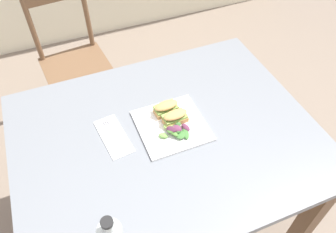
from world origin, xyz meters
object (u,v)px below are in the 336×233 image
Objects in this scene: sandwich_half_front at (175,117)px; sandwich_half_back at (166,108)px; chair_wooden_far at (75,63)px; fork_on_napkin at (112,133)px; dining_table at (166,151)px; plate_lunch at (172,126)px.

sandwich_half_back is (-0.01, 0.06, 0.00)m from sandwich_half_front.
fork_on_napkin is at bearing -87.92° from chair_wooden_far.
chair_wooden_far is at bearing 103.55° from dining_table.
chair_wooden_far reaches higher than plate_lunch.
chair_wooden_far is (-0.24, 0.99, -0.17)m from dining_table.
chair_wooden_far reaches higher than fork_on_napkin.
plate_lunch reaches higher than fork_on_napkin.
dining_table is 11.35× the size of sandwich_half_back.
chair_wooden_far is 0.98m from sandwich_half_back.
sandwich_half_back is at bearing 4.29° from fork_on_napkin.
sandwich_half_front reaches higher than dining_table.
sandwich_half_back is (0.28, -0.88, 0.33)m from chair_wooden_far.
dining_table is 1.41× the size of chair_wooden_far.
sandwich_half_back reaches higher than dining_table.
chair_wooden_far is 0.95m from fork_on_napkin.
plate_lunch is (0.04, 0.03, 0.12)m from dining_table.
dining_table is 0.17m from sandwich_half_front.
sandwich_half_back is at bearing 103.04° from sandwich_half_front.
fork_on_napkin is (0.03, -0.90, 0.30)m from chair_wooden_far.
chair_wooden_far is at bearing 107.59° from sandwich_half_back.
sandwich_half_front is at bearing -76.96° from sandwich_half_back.
sandwich_half_front reaches higher than plate_lunch.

